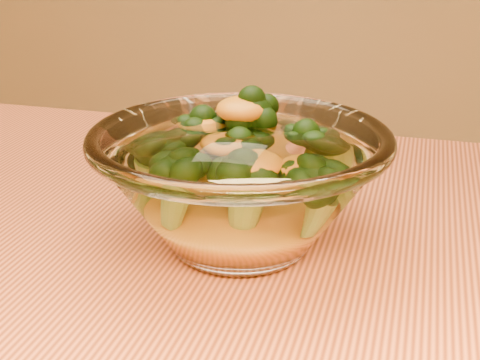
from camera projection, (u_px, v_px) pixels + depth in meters
The scene contains 3 objects.
glass_bowl at pixel (240, 186), 0.50m from camera, with size 0.22×0.22×0.10m.
cheese_sauce at pixel (240, 211), 0.51m from camera, with size 0.12×0.12×0.03m, color orange.
broccoli_heap at pixel (242, 159), 0.51m from camera, with size 0.16×0.14×0.08m.
Camera 1 is at (0.12, -0.36, 0.99)m, focal length 50.00 mm.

